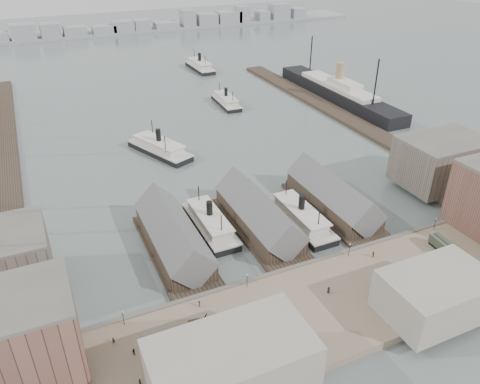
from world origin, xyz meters
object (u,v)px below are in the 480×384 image
tram (444,246)px  horse_cart_left (202,319)px  horse_cart_right (391,288)px  horse_cart_center (260,330)px  ferry_docked_west (210,222)px  ocean_steamer (338,91)px

tram → horse_cart_left: (-68.19, 2.72, -0.94)m
tram → horse_cart_left: tram is taller
horse_cart_left → horse_cart_right: bearing=-95.5°
horse_cart_right → horse_cart_center: bearing=96.7°
ferry_docked_west → horse_cart_right: ferry_docked_west is taller
ocean_steamer → horse_cart_right: 151.71m
ferry_docked_west → horse_cart_center: ferry_docked_west is taller
tram → horse_cart_left: size_ratio=2.07×
ocean_steamer → horse_cart_center: bearing=-130.4°
horse_cart_center → horse_cart_right: bearing=-86.2°
tram → horse_cart_center: bearing=-169.2°
ferry_docked_west → horse_cart_center: (-5.84, -44.63, 0.47)m
horse_cart_right → tram: bearing=-65.7°
tram → horse_cart_center: size_ratio=1.99×
horse_cart_left → horse_cart_center: size_ratio=0.96×
ferry_docked_west → horse_cart_left: ferry_docked_west is taller
ferry_docked_west → horse_cart_left: 39.76m
horse_cart_center → horse_cart_right: (34.77, -1.03, -0.02)m
ocean_steamer → tram: (-52.87, -124.67, -0.32)m
ferry_docked_west → tram: ferry_docked_west is taller
ocean_steamer → horse_cart_left: ocean_steamer is taller
tram → horse_cart_center: tram is taller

